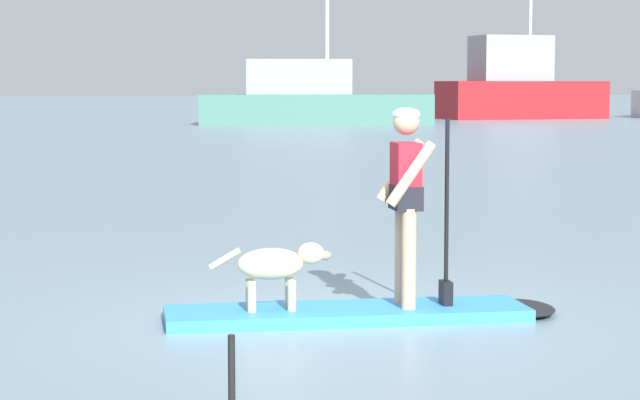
{
  "coord_description": "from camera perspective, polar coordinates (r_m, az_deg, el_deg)",
  "views": [
    {
      "loc": [
        -2.41,
        -9.56,
        1.94
      ],
      "look_at": [
        0.0,
        1.0,
        0.9
      ],
      "focal_mm": 67.89,
      "sensor_mm": 36.0,
      "label": 1
    }
  ],
  "objects": [
    {
      "name": "ground_plane",
      "position": [
        10.05,
        1.27,
        -5.65
      ],
      "size": [
        400.0,
        400.0,
        0.0
      ],
      "primitive_type": "plane",
      "color": "slate"
    },
    {
      "name": "paddleboard",
      "position": [
        10.08,
        2.54,
        -5.32
      ],
      "size": [
        3.32,
        0.96,
        0.1
      ],
      "color": "#338CD8",
      "rests_on": "ground_plane"
    },
    {
      "name": "person_paddler",
      "position": [
        10.01,
        4.15,
        0.4
      ],
      "size": [
        0.62,
        0.5,
        1.65
      ],
      "color": "tan",
      "rests_on": "paddleboard"
    },
    {
      "name": "dog",
      "position": [
        9.88,
        -2.06,
        -3.11
      ],
      "size": [
        1.01,
        0.26,
        0.55
      ],
      "color": "#CCB78C",
      "rests_on": "paddleboard"
    },
    {
      "name": "moored_boat_far_starboard",
      "position": [
        58.73,
        -0.41,
        4.74
      ],
      "size": [
        11.62,
        5.67,
        9.19
      ],
      "color": "#3F7266",
      "rests_on": "ground_plane"
    },
    {
      "name": "moored_boat_outer",
      "position": [
        69.6,
        9.33,
        5.24
      ],
      "size": [
        9.43,
        4.07,
        11.1
      ],
      "color": "maroon",
      "rests_on": "ground_plane"
    }
  ]
}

